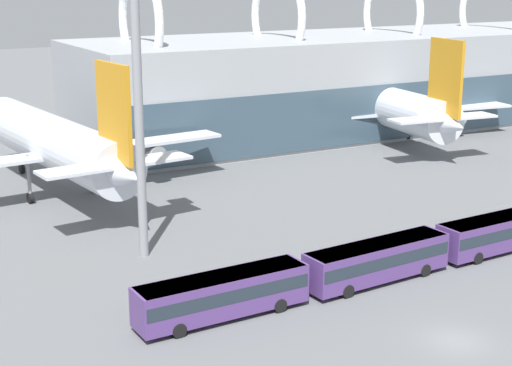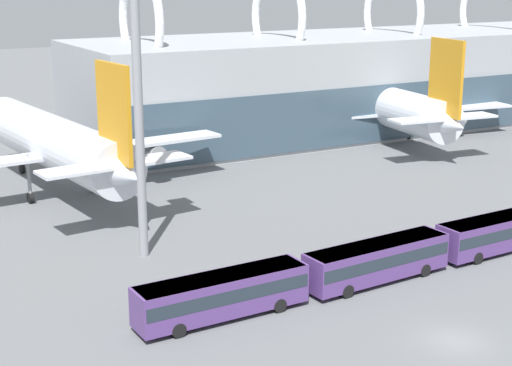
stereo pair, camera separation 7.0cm
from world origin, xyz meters
TOP-DOWN VIEW (x-y plane):
  - ground_plane at (0.00, 0.00)m, footprint 440.00×440.00m
  - terminal_building at (54.41, 62.22)m, footprint 118.76×24.49m
  - airliner_at_gate_near at (-12.58, 46.11)m, footprint 37.45×38.29m
  - airliner_at_gate_far at (34.89, 51.94)m, footprint 39.82×38.08m
  - shuttle_bus_0 at (-11.40, 10.42)m, footprint 12.46×2.96m
  - shuttle_bus_1 at (1.81, 10.49)m, footprint 12.54×3.42m
  - shuttle_bus_2 at (15.02, 10.83)m, footprint 12.49×3.12m
  - floodlight_mast at (-11.54, 24.54)m, footprint 2.08×2.08m

SIDE VIEW (x-z plane):
  - ground_plane at x=0.00m, z-range 0.00..0.00m
  - shuttle_bus_0 at x=-11.40m, z-range 0.28..3.35m
  - shuttle_bus_1 at x=1.81m, z-range 0.28..3.35m
  - shuttle_bus_2 at x=15.02m, z-range 0.28..3.35m
  - airliner_at_gate_far at x=34.89m, z-range -2.53..12.66m
  - airliner_at_gate_near at x=-12.58m, z-range -1.97..13.31m
  - terminal_building at x=54.41m, z-range -4.62..19.22m
  - floodlight_mast at x=-11.54m, z-range 1.53..27.14m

